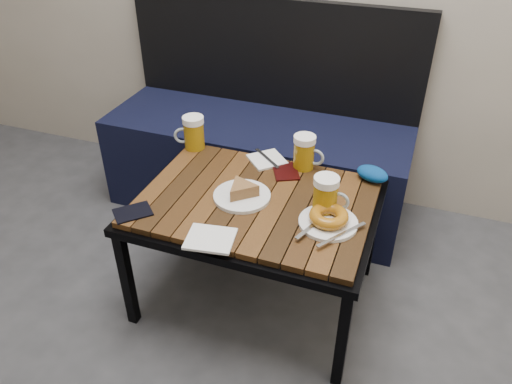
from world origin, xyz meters
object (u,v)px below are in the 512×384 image
(cafe_table, at_px, (256,209))
(beer_mug_left, at_px, (193,133))
(beer_mug_right, at_px, (326,195))
(plate_pie, at_px, (242,192))
(plate_bagel, at_px, (328,219))
(knit_pouch, at_px, (372,174))
(beer_mug_centre, at_px, (305,152))
(passport_burgundy, at_px, (286,171))
(passport_navy, at_px, (133,212))
(bench, at_px, (258,154))

(cafe_table, distance_m, beer_mug_left, 0.46)
(beer_mug_right, bearing_deg, beer_mug_left, 157.85)
(beer_mug_left, relative_size, plate_pie, 0.68)
(plate_bagel, xyz_separation_m, knit_pouch, (0.09, 0.32, 0.00))
(beer_mug_centre, bearing_deg, beer_mug_left, -175.71)
(plate_bagel, bearing_deg, cafe_table, 168.10)
(cafe_table, xyz_separation_m, beer_mug_centre, (0.10, 0.26, 0.11))
(passport_burgundy, bearing_deg, knit_pouch, -15.80)
(beer_mug_left, xyz_separation_m, plate_bagel, (0.63, -0.31, -0.05))
(beer_mug_right, distance_m, passport_navy, 0.65)
(beer_mug_right, xyz_separation_m, passport_navy, (-0.60, -0.23, -0.07))
(beer_mug_left, xyz_separation_m, beer_mug_right, (0.61, -0.25, -0.00))
(bench, height_order, beer_mug_right, bench)
(plate_bagel, bearing_deg, beer_mug_centre, 118.12)
(beer_mug_left, relative_size, beer_mug_right, 1.01)
(bench, relative_size, beer_mug_left, 10.19)
(beer_mug_centre, distance_m, passport_burgundy, 0.10)
(beer_mug_right, bearing_deg, plate_pie, -176.36)
(passport_burgundy, height_order, knit_pouch, knit_pouch)
(plate_bagel, bearing_deg, beer_mug_left, 153.65)
(beer_mug_right, xyz_separation_m, plate_pie, (-0.29, -0.02, -0.05))
(plate_pie, bearing_deg, bench, 104.66)
(plate_pie, bearing_deg, knit_pouch, 33.59)
(beer_mug_centre, bearing_deg, beer_mug_right, -56.75)
(plate_pie, xyz_separation_m, passport_navy, (-0.31, -0.21, -0.02))
(bench, bearing_deg, cafe_table, -71.01)
(beer_mug_centre, xyz_separation_m, passport_navy, (-0.46, -0.48, -0.06))
(beer_mug_left, relative_size, beer_mug_centre, 1.03)
(cafe_table, xyz_separation_m, passport_burgundy, (0.05, 0.20, 0.05))
(beer_mug_left, bearing_deg, bench, -135.32)
(beer_mug_right, bearing_deg, knit_pouch, 65.73)
(cafe_table, distance_m, passport_burgundy, 0.21)
(bench, bearing_deg, beer_mug_right, -53.33)
(beer_mug_right, relative_size, passport_navy, 1.12)
(plate_pie, xyz_separation_m, passport_burgundy, (0.09, 0.21, -0.02))
(plate_bagel, bearing_deg, passport_burgundy, 130.82)
(passport_navy, distance_m, passport_burgundy, 0.59)
(beer_mug_left, xyz_separation_m, knit_pouch, (0.72, 0.00, -0.04))
(plate_pie, xyz_separation_m, knit_pouch, (0.41, 0.27, 0.00))
(plate_bagel, bearing_deg, beer_mug_right, 112.74)
(bench, bearing_deg, plate_bagel, -54.46)
(beer_mug_centre, relative_size, beer_mug_right, 0.98)
(beer_mug_left, bearing_deg, knit_pouch, 157.27)
(passport_navy, bearing_deg, bench, 124.67)
(beer_mug_left, bearing_deg, cafe_table, 121.72)
(beer_mug_right, bearing_deg, beer_mug_centre, 119.67)
(cafe_table, height_order, passport_burgundy, passport_burgundy)
(passport_burgundy, bearing_deg, passport_navy, -159.99)
(passport_burgundy, bearing_deg, bench, 95.67)
(beer_mug_left, distance_m, passport_navy, 0.48)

